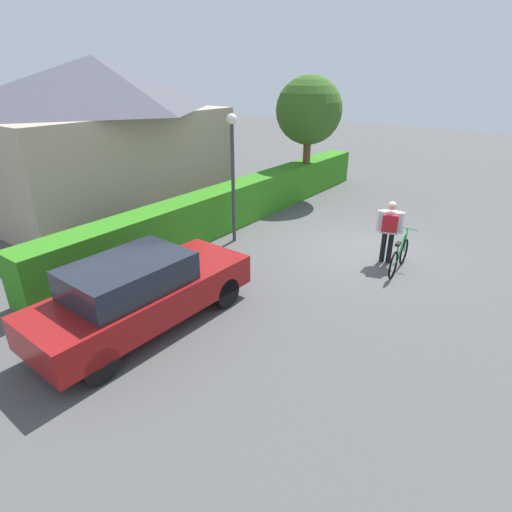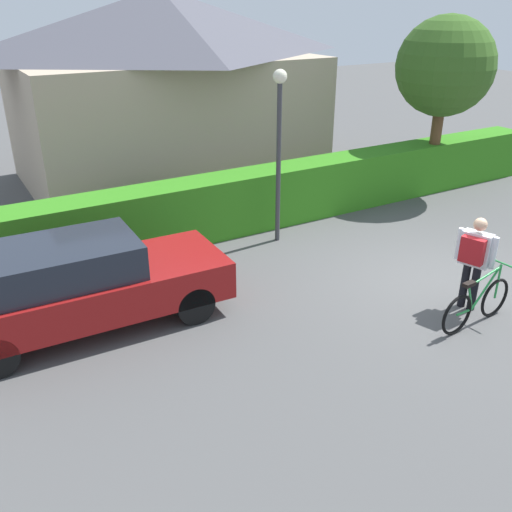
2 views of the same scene
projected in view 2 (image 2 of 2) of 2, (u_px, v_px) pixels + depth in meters
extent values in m
plane|color=#4D4D4D|center=(443.00, 285.00, 10.24)|extent=(60.00, 60.00, 0.00)
cube|color=#317D1B|center=(309.00, 189.00, 13.35)|extent=(14.58, 0.90, 1.31)
cube|color=tan|center=(168.00, 119.00, 15.87)|extent=(7.93, 5.18, 3.37)
pyramid|color=#4C4C56|center=(162.00, 23.00, 14.80)|extent=(8.33, 5.44, 1.70)
cube|color=maroon|center=(89.00, 290.00, 8.74)|extent=(4.44, 1.77, 0.62)
cube|color=#1E232D|center=(64.00, 261.00, 8.37)|extent=(2.22, 1.51, 0.54)
cylinder|color=black|center=(164.00, 270.00, 10.10)|extent=(0.65, 0.20, 0.64)
cylinder|color=black|center=(195.00, 305.00, 8.94)|extent=(0.65, 0.20, 0.64)
torus|color=black|center=(495.00, 298.00, 9.12)|extent=(0.69, 0.10, 0.68)
torus|color=black|center=(457.00, 315.00, 8.62)|extent=(0.69, 0.10, 0.68)
cylinder|color=#268C3F|center=(487.00, 287.00, 8.84)|extent=(0.63, 0.08, 0.65)
cylinder|color=#268C3F|center=(470.00, 298.00, 8.67)|extent=(0.22, 0.05, 0.49)
cylinder|color=#268C3F|center=(484.00, 277.00, 8.69)|extent=(0.75, 0.09, 0.16)
cylinder|color=#268C3F|center=(464.00, 312.00, 8.72)|extent=(0.37, 0.06, 0.05)
cylinder|color=#268C3F|center=(498.00, 281.00, 8.99)|extent=(0.04, 0.04, 0.60)
cube|color=black|center=(469.00, 284.00, 8.51)|extent=(0.23, 0.11, 0.06)
cylinder|color=#268C3F|center=(502.00, 263.00, 8.85)|extent=(0.06, 0.50, 0.03)
cylinder|color=black|center=(464.00, 285.00, 9.40)|extent=(0.13, 0.13, 0.81)
cylinder|color=black|center=(474.00, 288.00, 9.30)|extent=(0.13, 0.13, 0.81)
cube|color=silver|center=(476.00, 249.00, 9.06)|extent=(0.33, 0.51, 0.57)
sphere|color=tan|center=(480.00, 225.00, 8.88)|extent=(0.22, 0.22, 0.22)
cylinder|color=silver|center=(459.00, 244.00, 9.22)|extent=(0.09, 0.09, 0.54)
cylinder|color=silver|center=(494.00, 253.00, 8.88)|extent=(0.09, 0.09, 0.54)
cube|color=#AE191E|center=(472.00, 250.00, 8.94)|extent=(0.27, 0.41, 0.44)
cylinder|color=#38383D|center=(278.00, 166.00, 11.48)|extent=(0.10, 0.10, 3.32)
sphere|color=#F2EDCC|center=(280.00, 76.00, 10.73)|extent=(0.28, 0.28, 0.28)
cylinder|color=brown|center=(434.00, 145.00, 14.75)|extent=(0.29, 0.29, 2.52)
sphere|color=#355C1F|center=(445.00, 66.00, 13.90)|extent=(2.46, 2.46, 2.46)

